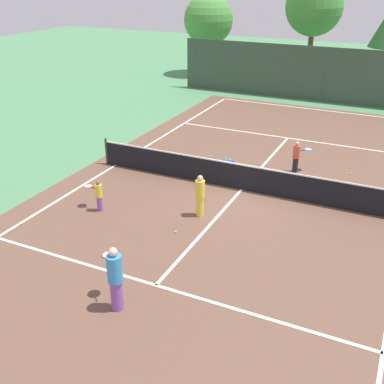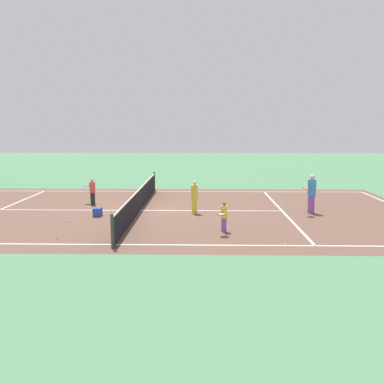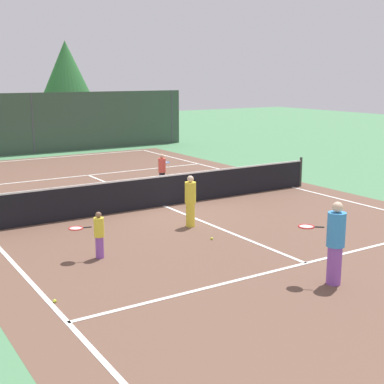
{
  "view_description": "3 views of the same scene",
  "coord_description": "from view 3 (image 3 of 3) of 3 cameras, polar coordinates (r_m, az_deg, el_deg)",
  "views": [
    {
      "loc": [
        5.09,
        -14.96,
        7.38
      ],
      "look_at": [
        -0.81,
        -2.55,
        0.84
      ],
      "focal_mm": 44.32,
      "sensor_mm": 36.0,
      "label": 1
    },
    {
      "loc": [
        -18.52,
        -2.75,
        3.81
      ],
      "look_at": [
        -1.47,
        -2.38,
        1.09
      ],
      "focal_mm": 39.29,
      "sensor_mm": 36.0,
      "label": 2
    },
    {
      "loc": [
        -8.27,
        -14.69,
        4.11
      ],
      "look_at": [
        -0.18,
        -1.95,
        0.84
      ],
      "focal_mm": 50.67,
      "sensor_mm": 36.0,
      "label": 3
    }
  ],
  "objects": [
    {
      "name": "ground_plane",
      "position": [
        17.35,
        -2.97,
        -1.48
      ],
      "size": [
        80.0,
        80.0,
        0.0
      ],
      "primitive_type": "plane",
      "color": "#4C8456"
    },
    {
      "name": "court_surface",
      "position": [
        17.35,
        -2.97,
        -1.48
      ],
      "size": [
        13.0,
        25.0,
        0.01
      ],
      "color": "brown",
      "rests_on": "ground_plane"
    },
    {
      "name": "tennis_net",
      "position": [
        17.24,
        -2.99,
        0.16
      ],
      "size": [
        11.9,
        0.1,
        1.1
      ],
      "color": "#333833",
      "rests_on": "ground_plane"
    },
    {
      "name": "perimeter_fence",
      "position": [
        29.96,
        -16.43,
        6.93
      ],
      "size": [
        18.0,
        0.12,
        3.2
      ],
      "color": "#384C3D",
      "rests_on": "ground_plane"
    },
    {
      "name": "tree_2",
      "position": [
        34.36,
        -13.13,
        12.54
      ],
      "size": [
        2.92,
        2.92,
        6.13
      ],
      "color": "brown",
      "rests_on": "ground_plane"
    },
    {
      "name": "player_0",
      "position": [
        20.0,
        -3.15,
        2.29
      ],
      "size": [
        0.73,
        0.77,
        1.28
      ],
      "color": "#232328",
      "rests_on": "ground_plane"
    },
    {
      "name": "player_1",
      "position": [
        14.84,
        -0.17,
        -0.92
      ],
      "size": [
        0.31,
        0.31,
        1.43
      ],
      "color": "yellow",
      "rests_on": "ground_plane"
    },
    {
      "name": "player_2",
      "position": [
        12.51,
        -9.92,
        -4.38
      ],
      "size": [
        0.82,
        0.44,
        1.09
      ],
      "color": "purple",
      "rests_on": "ground_plane"
    },
    {
      "name": "player_3",
      "position": [
        11.11,
        14.81,
        -5.13
      ],
      "size": [
        0.85,
        0.8,
        1.7
      ],
      "color": "purple",
      "rests_on": "ground_plane"
    },
    {
      "name": "ball_crate",
      "position": [
        18.21,
        -8.84,
        -0.37
      ],
      "size": [
        0.45,
        0.31,
        0.43
      ],
      "color": "blue",
      "rests_on": "ground_plane"
    },
    {
      "name": "tennis_ball_0",
      "position": [
        13.84,
        2.1,
        -4.91
      ],
      "size": [
        0.07,
        0.07,
        0.07
      ],
      "primitive_type": "sphere",
      "color": "#CCE533",
      "rests_on": "ground_plane"
    },
    {
      "name": "tennis_ball_4",
      "position": [
        10.48,
        -14.25,
        -11.06
      ],
      "size": [
        0.07,
        0.07,
        0.07
      ],
      "primitive_type": "sphere",
      "color": "#CCE533",
      "rests_on": "ground_plane"
    },
    {
      "name": "tennis_ball_5",
      "position": [
        21.73,
        0.62,
        1.42
      ],
      "size": [
        0.07,
        0.07,
        0.07
      ],
      "primitive_type": "sphere",
      "color": "#CCE533",
      "rests_on": "ground_plane"
    },
    {
      "name": "tennis_ball_7",
      "position": [
        18.7,
        -13.19,
        -0.69
      ],
      "size": [
        0.07,
        0.07,
        0.07
      ],
      "primitive_type": "sphere",
      "color": "#CCE533",
      "rests_on": "ground_plane"
    }
  ]
}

